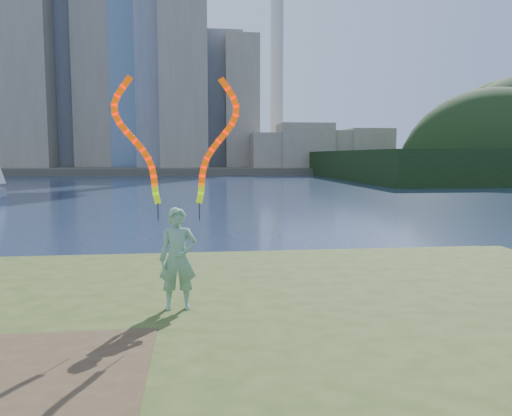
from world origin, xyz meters
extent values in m
plane|color=#1B2844|center=(0.00, 0.00, 0.00)|extent=(320.00, 320.00, 0.00)
cube|color=#39491A|center=(0.00, -2.50, 0.15)|extent=(20.00, 18.00, 0.30)
cube|color=#39491A|center=(0.00, -2.20, 0.40)|extent=(17.00, 15.00, 0.30)
cube|color=#39491A|center=(0.00, -2.00, 0.65)|extent=(14.00, 12.00, 0.30)
cube|color=#4A4536|center=(0.00, 95.00, 0.60)|extent=(320.00, 40.00, 1.20)
cylinder|color=silver|center=(18.00, 102.00, 30.20)|extent=(2.80, 2.80, 58.00)
imported|color=#22753D|center=(-0.33, -0.76, 1.63)|extent=(0.61, 0.40, 1.65)
cylinder|color=black|center=(-0.64, -0.65, 2.37)|extent=(0.02, 0.02, 0.30)
cylinder|color=black|center=(0.03, -0.64, 2.37)|extent=(0.02, 0.02, 0.30)
camera|label=1|loc=(-0.03, -8.75, 3.27)|focal=35.00mm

